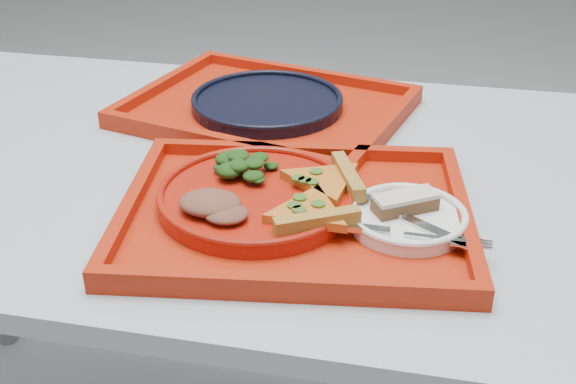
% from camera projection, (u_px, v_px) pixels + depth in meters
% --- Properties ---
extents(table, '(1.60, 0.80, 0.75)m').
position_uv_depth(table, '(234.00, 204.00, 1.13)').
color(table, '#A0A7B3').
rests_on(table, ground).
extents(tray_main, '(0.49, 0.41, 0.01)m').
position_uv_depth(tray_main, '(295.00, 217.00, 0.95)').
color(tray_main, '#A41D08').
rests_on(tray_main, table).
extents(tray_far, '(0.52, 0.45, 0.01)m').
position_uv_depth(tray_far, '(267.00, 111.00, 1.25)').
color(tray_far, '#A41D08').
rests_on(tray_far, table).
extents(dinner_plate, '(0.26, 0.26, 0.02)m').
position_uv_depth(dinner_plate, '(256.00, 199.00, 0.96)').
color(dinner_plate, '#A2180A').
rests_on(dinner_plate, tray_main).
extents(side_plate, '(0.15, 0.15, 0.01)m').
position_uv_depth(side_plate, '(407.00, 220.00, 0.91)').
color(side_plate, white).
rests_on(side_plate, tray_main).
extents(navy_plate, '(0.26, 0.26, 0.02)m').
position_uv_depth(navy_plate, '(267.00, 104.00, 1.24)').
color(navy_plate, black).
rests_on(navy_plate, tray_far).
extents(pizza_slice_a, '(0.15, 0.16, 0.02)m').
position_uv_depth(pizza_slice_a, '(309.00, 209.00, 0.90)').
color(pizza_slice_a, orange).
rests_on(pizza_slice_a, dinner_plate).
extents(pizza_slice_b, '(0.16, 0.15, 0.02)m').
position_uv_depth(pizza_slice_b, '(325.00, 178.00, 0.97)').
color(pizza_slice_b, orange).
rests_on(pizza_slice_b, dinner_plate).
extents(salad_heap, '(0.08, 0.07, 0.04)m').
position_uv_depth(salad_heap, '(243.00, 164.00, 0.98)').
color(salad_heap, black).
rests_on(salad_heap, dinner_plate).
extents(meat_portion, '(0.08, 0.06, 0.02)m').
position_uv_depth(meat_portion, '(210.00, 203.00, 0.91)').
color(meat_portion, brown).
rests_on(meat_portion, dinner_plate).
extents(dessert_bar, '(0.09, 0.07, 0.02)m').
position_uv_depth(dessert_bar, '(405.00, 202.00, 0.92)').
color(dessert_bar, '#482E18').
rests_on(dessert_bar, side_plate).
extents(knife, '(0.16, 0.11, 0.01)m').
position_uv_depth(knife, '(415.00, 220.00, 0.89)').
color(knife, silver).
rests_on(knife, side_plate).
extents(fork, '(0.19, 0.03, 0.01)m').
position_uv_depth(fork, '(402.00, 233.00, 0.87)').
color(fork, silver).
rests_on(fork, side_plate).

